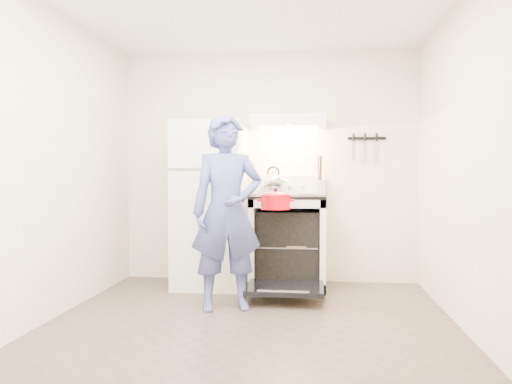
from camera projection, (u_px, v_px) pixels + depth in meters
floor at (247, 331)px, 3.71m from camera, size 3.60×3.60×0.00m
back_wall at (269, 167)px, 5.46m from camera, size 3.20×0.02×2.50m
refrigerator at (210, 205)px, 5.19m from camera, size 0.70×0.70×1.70m
stove_body at (288, 243)px, 5.14m from camera, size 0.76×0.65×0.92m
cooktop at (288, 197)px, 5.12m from camera, size 0.76×0.65×0.03m
backsplash at (290, 185)px, 5.40m from camera, size 0.76×0.07×0.20m
oven_door at (285, 288)px, 4.56m from camera, size 0.70×0.54×0.04m
oven_rack at (288, 245)px, 5.14m from camera, size 0.60×0.52×0.01m
range_hood at (289, 122)px, 5.17m from camera, size 0.76×0.50×0.12m
knife_strip at (367, 138)px, 5.31m from camera, size 0.40×0.02×0.03m
pizza_stone at (297, 245)px, 5.03m from camera, size 0.37×0.37×0.02m
tea_kettle at (273, 181)px, 5.29m from camera, size 0.25×0.20×0.30m
utensil_jar at (320, 186)px, 4.96m from camera, size 0.09×0.09×0.13m
person at (227, 212)px, 4.29m from camera, size 0.71×0.57×1.68m
dutch_oven at (276, 202)px, 4.63m from camera, size 0.34×0.27×0.23m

